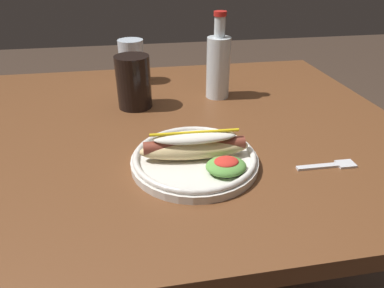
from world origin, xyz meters
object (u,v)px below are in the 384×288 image
hot_dog_plate (196,156)px  fork (331,165)px  soda_cup (134,82)px  water_cup (132,61)px  glass_bottle (218,65)px

hot_dog_plate → fork: size_ratio=2.09×
soda_cup → hot_dog_plate: bearing=-70.9°
water_cup → glass_bottle: 0.29m
hot_dog_plate → glass_bottle: bearing=70.2°
soda_cup → water_cup: size_ratio=1.04×
soda_cup → water_cup: (-0.00, 0.21, -0.00)m
glass_bottle → soda_cup: bearing=-171.8°
soda_cup → water_cup: 0.21m
soda_cup → glass_bottle: (0.24, 0.03, 0.02)m
hot_dog_plate → soda_cup: size_ratio=1.81×
hot_dog_plate → water_cup: size_ratio=1.89×
soda_cup → glass_bottle: glass_bottle is taller
hot_dog_plate → soda_cup: bearing=109.1°
hot_dog_plate → glass_bottle: (0.13, 0.35, 0.07)m
fork → soda_cup: 0.53m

